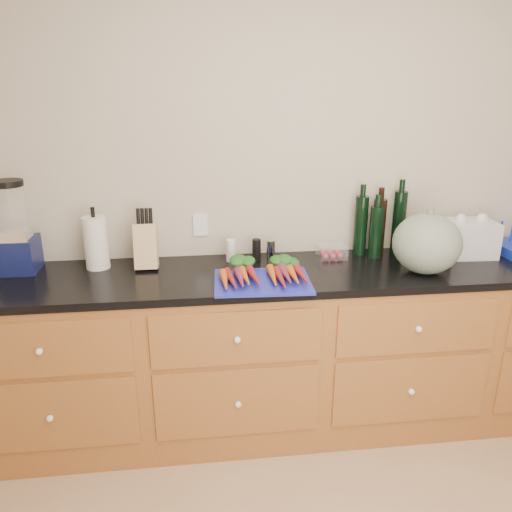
{
  "coord_description": "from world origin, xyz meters",
  "views": [
    {
      "loc": [
        -0.62,
        -1.12,
        1.86
      ],
      "look_at": [
        -0.33,
        1.2,
        1.06
      ],
      "focal_mm": 35.0,
      "sensor_mm": 36.0,
      "label": 1
    }
  ],
  "objects": [
    {
      "name": "squash",
      "position": [
        0.54,
        1.19,
        1.1
      ],
      "size": [
        0.35,
        0.35,
        0.31
      ],
      "primitive_type": "ellipsoid",
      "color": "#5A6B59",
      "rests_on": "countertop"
    },
    {
      "name": "knife_block",
      "position": [
        -0.89,
        1.44,
        1.06
      ],
      "size": [
        0.12,
        0.12,
        0.24
      ],
      "primitive_type": "cube",
      "color": "tan",
      "rests_on": "countertop"
    },
    {
      "name": "paper_towel",
      "position": [
        -1.15,
        1.46,
        1.08
      ],
      "size": [
        0.12,
        0.12,
        0.28
      ],
      "primitive_type": "cylinder",
      "color": "silver",
      "rests_on": "countertop"
    },
    {
      "name": "tomato_box",
      "position": [
        0.13,
        1.47,
        0.98
      ],
      "size": [
        0.15,
        0.12,
        0.07
      ],
      "primitive_type": "cube",
      "color": "white",
      "rests_on": "countertop"
    },
    {
      "name": "carrots",
      "position": [
        -0.31,
        1.19,
        0.98
      ],
      "size": [
        0.45,
        0.33,
        0.06
      ],
      "color": "#C85317",
      "rests_on": "cutting_board"
    },
    {
      "name": "cabinets",
      "position": [
        0.0,
        1.3,
        0.45
      ],
      "size": [
        3.6,
        0.64,
        0.9
      ],
      "color": "brown",
      "rests_on": "ground"
    },
    {
      "name": "wall_back",
      "position": [
        0.0,
        1.62,
        1.3
      ],
      "size": [
        4.1,
        0.05,
        2.6
      ],
      "primitive_type": "cube",
      "color": "#BEB29E",
      "rests_on": "ground"
    },
    {
      "name": "bottles",
      "position": [
        0.41,
        1.51,
        1.1
      ],
      "size": [
        0.3,
        0.15,
        0.36
      ],
      "color": "black",
      "rests_on": "countertop"
    },
    {
      "name": "countertop",
      "position": [
        0.0,
        1.3,
        0.92
      ],
      "size": [
        3.64,
        0.62,
        0.04
      ],
      "primitive_type": "cube",
      "color": "black",
      "rests_on": "cabinets"
    },
    {
      "name": "canister_chrome",
      "position": [
        -0.22,
        1.48,
        1.0
      ],
      "size": [
        0.05,
        0.05,
        0.11
      ],
      "primitive_type": "cylinder",
      "color": "silver",
      "rests_on": "countertop"
    },
    {
      "name": "grinder_pepper",
      "position": [
        -0.3,
        1.48,
        1.0
      ],
      "size": [
        0.05,
        0.05,
        0.12
      ],
      "primitive_type": "cylinder",
      "color": "black",
      "rests_on": "countertop"
    },
    {
      "name": "blender_appliance",
      "position": [
        -1.54,
        1.46,
        1.15
      ],
      "size": [
        0.19,
        0.19,
        0.48
      ],
      "color": "#0E1544",
      "rests_on": "countertop"
    },
    {
      "name": "grocery_bag",
      "position": [
        0.91,
        1.42,
        1.04
      ],
      "size": [
        0.28,
        0.23,
        0.2
      ],
      "primitive_type": null,
      "rotation": [
        0.0,
        0.0,
        -0.05
      ],
      "color": "silver",
      "rests_on": "countertop"
    },
    {
      "name": "cutting_board",
      "position": [
        -0.31,
        1.14,
        0.95
      ],
      "size": [
        0.49,
        0.38,
        0.01
      ],
      "primitive_type": "cube",
      "rotation": [
        0.0,
        0.0,
        -0.05
      ],
      "color": "#1D22A3",
      "rests_on": "countertop"
    },
    {
      "name": "grinder_salt",
      "position": [
        -0.44,
        1.48,
        1.0
      ],
      "size": [
        0.05,
        0.05,
        0.12
      ],
      "primitive_type": "cylinder",
      "color": "white",
      "rests_on": "countertop"
    }
  ]
}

